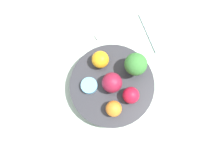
# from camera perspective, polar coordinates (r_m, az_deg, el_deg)

# --- Properties ---
(ground_plane) EXTENTS (6.00, 6.00, 0.00)m
(ground_plane) POSITION_cam_1_polar(r_m,az_deg,el_deg) (0.69, 0.00, -1.21)
(ground_plane) COLOR gray
(table_surface) EXTENTS (1.20, 1.20, 0.02)m
(table_surface) POSITION_cam_1_polar(r_m,az_deg,el_deg) (0.68, 0.00, -1.06)
(table_surface) COLOR #B2C6B2
(table_surface) RESTS_ON ground_plane
(bowl) EXTENTS (0.25, 0.25, 0.04)m
(bowl) POSITION_cam_1_polar(r_m,az_deg,el_deg) (0.65, 0.00, -0.56)
(bowl) COLOR #2D2D33
(bowl) RESTS_ON table_surface
(broccoli) EXTENTS (0.06, 0.06, 0.08)m
(broccoli) POSITION_cam_1_polar(r_m,az_deg,el_deg) (0.60, 6.21, 5.11)
(broccoli) COLOR #99C17A
(broccoli) RESTS_ON bowl
(apple_red) EXTENTS (0.06, 0.06, 0.06)m
(apple_red) POSITION_cam_1_polar(r_m,az_deg,el_deg) (0.60, -0.22, 0.22)
(apple_red) COLOR maroon
(apple_red) RESTS_ON bowl
(apple_green) EXTENTS (0.05, 0.05, 0.05)m
(apple_green) POSITION_cam_1_polar(r_m,az_deg,el_deg) (0.60, 4.98, -2.94)
(apple_green) COLOR #B7142D
(apple_green) RESTS_ON bowl
(orange_front) EXTENTS (0.04, 0.04, 0.04)m
(orange_front) POSITION_cam_1_polar(r_m,az_deg,el_deg) (0.60, 0.44, -6.46)
(orange_front) COLOR orange
(orange_front) RESTS_ON bowl
(orange_back) EXTENTS (0.05, 0.05, 0.05)m
(orange_back) POSITION_cam_1_polar(r_m,az_deg,el_deg) (0.62, -3.07, 6.40)
(orange_back) COLOR orange
(orange_back) RESTS_ON bowl
(small_cup) EXTENTS (0.05, 0.05, 0.02)m
(small_cup) POSITION_cam_1_polar(r_m,az_deg,el_deg) (0.63, -5.98, -0.07)
(small_cup) COLOR #66B2DB
(small_cup) RESTS_ON bowl
(napkin) EXTENTS (0.14, 0.17, 0.01)m
(napkin) POSITION_cam_1_polar(r_m,az_deg,el_deg) (0.75, 13.01, 13.98)
(napkin) COLOR silver
(napkin) RESTS_ON table_surface
(spoon) EXTENTS (0.07, 0.05, 0.01)m
(spoon) POSITION_cam_1_polar(r_m,az_deg,el_deg) (0.73, -1.87, 13.24)
(spoon) COLOR silver
(spoon) RESTS_ON table_surface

